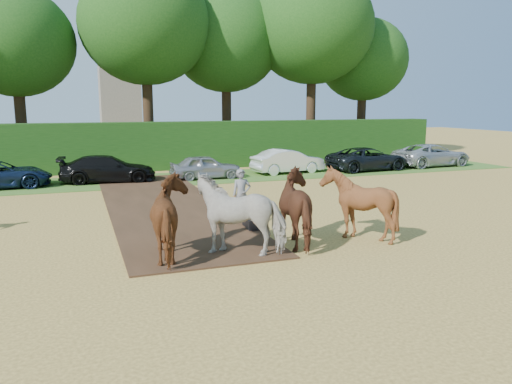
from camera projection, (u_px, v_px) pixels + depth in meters
ground at (152, 257)px, 13.59m from camera, size 120.00×120.00×0.00m
earth_strip at (164, 205)px, 20.57m from camera, size 4.50×17.00×0.05m
grass_verge at (113, 182)px, 26.55m from camera, size 50.00×5.00×0.03m
hedgerow at (107, 147)px, 30.46m from camera, size 46.00×1.60×3.00m
plough_team at (272, 210)px, 14.41m from camera, size 7.39×5.19×2.22m
parked_cars at (211, 165)px, 28.13m from camera, size 41.09×3.22×1.48m
treeline at (70, 26)px, 31.54m from camera, size 48.70×10.60×14.21m
church at (116, 27)px, 63.46m from camera, size 5.20×5.20×27.00m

